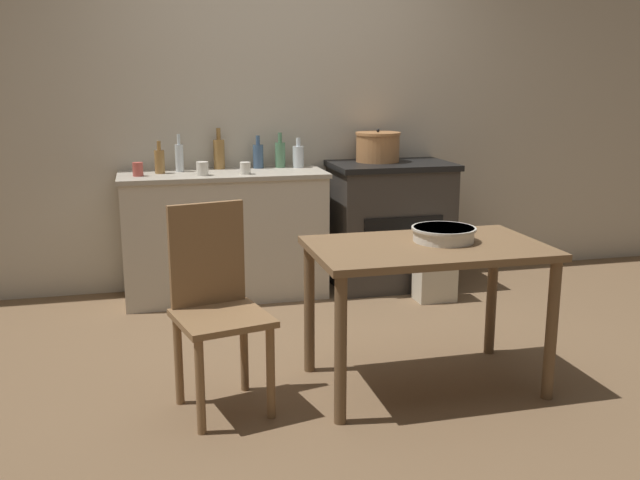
% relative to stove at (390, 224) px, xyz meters
% --- Properties ---
extents(ground_plane, '(14.00, 14.00, 0.00)m').
position_rel_stove_xyz_m(ground_plane, '(-0.75, -1.26, -0.46)').
color(ground_plane, brown).
extents(wall_back, '(8.00, 0.07, 2.55)m').
position_rel_stove_xyz_m(wall_back, '(-0.75, 0.32, 0.82)').
color(wall_back, beige).
rests_on(wall_back, ground_plane).
extents(counter_cabinet, '(1.41, 0.56, 0.88)m').
position_rel_stove_xyz_m(counter_cabinet, '(-1.22, 0.02, -0.02)').
color(counter_cabinet, beige).
rests_on(counter_cabinet, ground_plane).
extents(stove, '(0.87, 0.61, 0.92)m').
position_rel_stove_xyz_m(stove, '(0.00, 0.00, 0.00)').
color(stove, '#38332D').
rests_on(stove, ground_plane).
extents(work_table, '(1.14, 0.70, 0.73)m').
position_rel_stove_xyz_m(work_table, '(-0.43, -1.72, 0.16)').
color(work_table, brown).
rests_on(work_table, ground_plane).
extents(chair, '(0.48, 0.48, 0.96)m').
position_rel_stove_xyz_m(chair, '(-1.45, -1.70, 0.05)').
color(chair, olive).
rests_on(chair, ground_plane).
extents(flour_sack, '(0.27, 0.19, 0.41)m').
position_rel_stove_xyz_m(flour_sack, '(0.18, -0.44, -0.25)').
color(flour_sack, beige).
rests_on(flour_sack, ground_plane).
extents(stock_pot, '(0.33, 0.33, 0.24)m').
position_rel_stove_xyz_m(stock_pot, '(-0.08, 0.08, 0.56)').
color(stock_pot, '#B77A47').
rests_on(stock_pot, stove).
extents(mixing_bowl_large, '(0.32, 0.32, 0.07)m').
position_rel_stove_xyz_m(mixing_bowl_large, '(-0.32, -1.67, 0.31)').
color(mixing_bowl_large, silver).
rests_on(mixing_bowl_large, work_table).
extents(bottle_far_left, '(0.08, 0.08, 0.23)m').
position_rel_stove_xyz_m(bottle_far_left, '(-0.94, 0.19, 0.51)').
color(bottle_far_left, '#3D5675').
rests_on(bottle_far_left, counter_cabinet).
extents(bottle_left, '(0.07, 0.07, 0.22)m').
position_rel_stove_xyz_m(bottle_left, '(-1.63, 0.07, 0.51)').
color(bottle_left, olive).
rests_on(bottle_left, counter_cabinet).
extents(bottle_mid_left, '(0.06, 0.06, 0.26)m').
position_rel_stove_xyz_m(bottle_mid_left, '(-1.50, 0.13, 0.52)').
color(bottle_mid_left, silver).
rests_on(bottle_mid_left, counter_cabinet).
extents(bottle_center_left, '(0.07, 0.07, 0.25)m').
position_rel_stove_xyz_m(bottle_center_left, '(-0.78, 0.19, 0.52)').
color(bottle_center_left, '#517F5B').
rests_on(bottle_center_left, counter_cabinet).
extents(bottle_center, '(0.08, 0.08, 0.21)m').
position_rel_stove_xyz_m(bottle_center, '(-0.65, 0.16, 0.50)').
color(bottle_center, silver).
rests_on(bottle_center, counter_cabinet).
extents(bottle_center_right, '(0.08, 0.08, 0.29)m').
position_rel_stove_xyz_m(bottle_center_right, '(-1.22, 0.21, 0.53)').
color(bottle_center_right, olive).
rests_on(bottle_center_right, counter_cabinet).
extents(cup_mid_right, '(0.07, 0.07, 0.09)m').
position_rel_stove_xyz_m(cup_mid_right, '(-1.78, -0.03, 0.47)').
color(cup_mid_right, '#B74C42').
rests_on(cup_mid_right, counter_cabinet).
extents(cup_right, '(0.08, 0.08, 0.09)m').
position_rel_stove_xyz_m(cup_right, '(-1.36, -0.10, 0.47)').
color(cup_right, silver).
rests_on(cup_right, counter_cabinet).
extents(cup_far_right, '(0.07, 0.07, 0.08)m').
position_rel_stove_xyz_m(cup_far_right, '(-1.08, -0.11, 0.46)').
color(cup_far_right, silver).
rests_on(cup_far_right, counter_cabinet).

